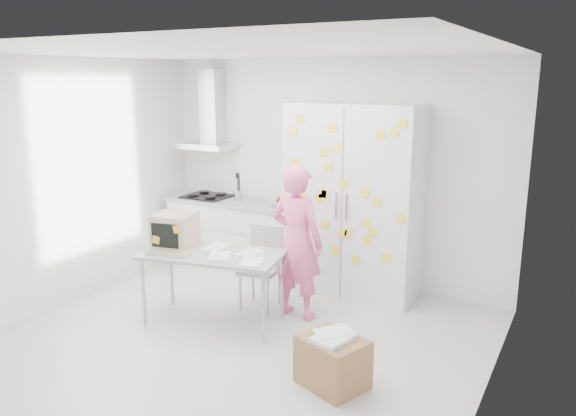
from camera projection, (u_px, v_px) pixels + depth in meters
The scene contains 10 objects.
floor at pixel (241, 339), 5.46m from camera, with size 4.50×4.00×0.02m, color silver.
walls at pixel (277, 190), 5.76m from camera, with size 4.52×4.01×2.70m.
ceiling at pixel (235, 51), 4.84m from camera, with size 4.50×4.00×0.02m, color white.
counter_run at pixel (236, 234), 7.36m from camera, with size 1.84×0.63×1.28m.
range_hood at pixel (211, 118), 7.35m from camera, with size 0.70×0.48×1.01m.
tall_cabinet at pixel (353, 201), 6.42m from camera, with size 1.50×0.68×2.20m.
person at pixel (297, 242), 5.81m from camera, with size 0.59×0.39×1.62m, color #EF5D92.
desk at pixel (188, 241), 5.74m from camera, with size 1.51×0.98×1.11m.
chair at pixel (263, 262), 6.16m from camera, with size 0.45×0.45×0.89m.
cardboard_box at pixel (333, 361), 4.59m from camera, with size 0.63×0.57×0.46m.
Camera 1 is at (2.84, -4.16, 2.49)m, focal length 35.00 mm.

